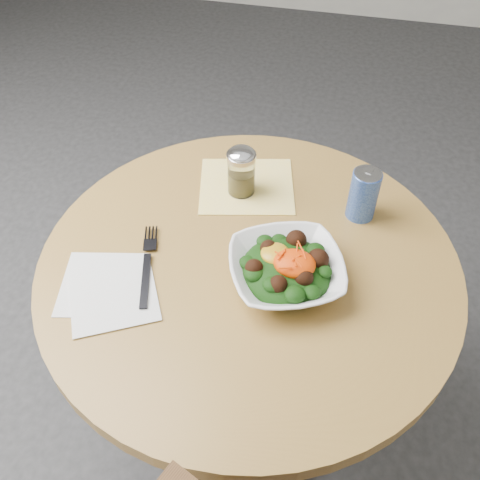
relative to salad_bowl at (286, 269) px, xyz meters
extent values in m
plane|color=#29292B|center=(-0.09, 0.04, -0.78)|extent=(6.00, 6.00, 0.00)
cylinder|color=black|center=(-0.09, 0.04, -0.77)|extent=(0.52, 0.52, 0.03)
cylinder|color=black|center=(-0.09, 0.04, -0.43)|extent=(0.10, 0.10, 0.71)
cylinder|color=#A8863C|center=(-0.09, 0.04, -0.05)|extent=(0.90, 0.90, 0.04)
cube|color=yellow|center=(-0.14, 0.27, -0.03)|extent=(0.27, 0.25, 0.00)
cube|color=silver|center=(-0.36, -0.10, -0.03)|extent=(0.20, 0.20, 0.00)
cube|color=silver|center=(-0.33, -0.12, -0.03)|extent=(0.23, 0.23, 0.00)
imported|color=white|center=(0.00, 0.00, 0.00)|extent=(0.30, 0.30, 0.06)
ellipsoid|color=black|center=(0.00, 0.00, -0.01)|extent=(0.19, 0.19, 0.07)
ellipsoid|color=#BF8813|center=(-0.03, 0.02, 0.02)|extent=(0.06, 0.06, 0.02)
ellipsoid|color=#EE3705|center=(0.02, -0.01, 0.03)|extent=(0.08, 0.07, 0.04)
cube|color=black|center=(-0.28, -0.07, -0.03)|extent=(0.06, 0.14, 0.00)
cube|color=black|center=(-0.31, 0.04, -0.03)|extent=(0.05, 0.08, 0.00)
cylinder|color=silver|center=(-0.15, 0.25, 0.02)|extent=(0.06, 0.06, 0.10)
cylinder|color=olive|center=(-0.15, 0.25, 0.00)|extent=(0.05, 0.05, 0.05)
cylinder|color=silver|center=(-0.15, 0.25, 0.07)|extent=(0.07, 0.07, 0.01)
ellipsoid|color=silver|center=(-0.15, 0.25, 0.08)|extent=(0.06, 0.06, 0.03)
cylinder|color=navy|center=(0.13, 0.23, 0.03)|extent=(0.07, 0.07, 0.12)
cylinder|color=silver|center=(0.13, 0.23, 0.09)|extent=(0.06, 0.06, 0.00)
cube|color=silver|center=(0.14, 0.24, 0.09)|extent=(0.02, 0.02, 0.00)
camera|label=1|loc=(0.07, -0.70, 0.83)|focal=40.00mm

